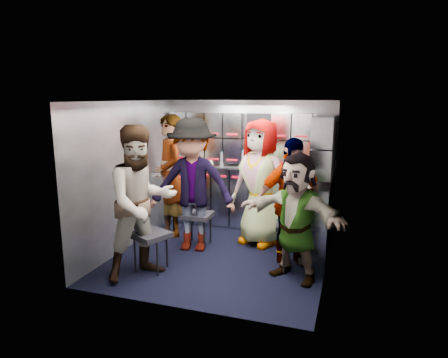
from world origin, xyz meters
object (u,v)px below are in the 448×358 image
(jump_seat_center, at_px, (262,213))
(attendant_arc_a, at_px, (142,203))
(attendant_arc_d, at_px, (290,202))
(jump_seat_mid_right, at_px, (291,228))
(attendant_arc_e, at_px, (296,217))
(jump_seat_mid_left, at_px, (198,217))
(jump_seat_near_right, at_px, (297,243))
(attendant_standing, at_px, (170,176))
(attendant_arc_c, at_px, (260,183))
(attendant_arc_b, at_px, (192,185))
(jump_seat_near_left, at_px, (151,237))

(jump_seat_center, xyz_separation_m, attendant_arc_a, (-1.08, -1.71, 0.52))
(jump_seat_center, height_order, attendant_arc_d, attendant_arc_d)
(jump_seat_mid_right, xyz_separation_m, attendant_arc_e, (0.14, -0.62, 0.34))
(jump_seat_mid_left, height_order, attendant_arc_a, attendant_arc_a)
(jump_seat_near_right, xyz_separation_m, attendant_arc_e, (0.00, -0.18, 0.38))
(jump_seat_mid_left, xyz_separation_m, jump_seat_near_right, (1.52, -0.49, -0.04))
(attendant_arc_a, bearing_deg, jump_seat_near_right, -32.39)
(jump_seat_mid_left, distance_m, attendant_arc_a, 1.30)
(jump_seat_center, distance_m, attendant_arc_a, 2.09)
(attendant_standing, height_order, attendant_arc_d, attendant_standing)
(attendant_arc_c, relative_size, attendant_arc_e, 1.20)
(attendant_standing, relative_size, attendant_arc_e, 1.23)
(attendant_standing, relative_size, attendant_arc_d, 1.14)
(attendant_arc_b, bearing_deg, attendant_arc_a, -111.27)
(attendant_standing, bearing_deg, attendant_arc_d, 31.03)
(jump_seat_near_left, distance_m, attendant_arc_a, 0.52)
(jump_seat_near_right, distance_m, attendant_standing, 2.32)
(jump_seat_near_right, distance_m, attendant_arc_b, 1.65)
(jump_seat_near_left, xyz_separation_m, attendant_arc_c, (1.08, 1.35, 0.49))
(attendant_arc_d, bearing_deg, attendant_arc_b, 142.91)
(jump_seat_mid_right, distance_m, jump_seat_near_right, 0.46)
(jump_seat_near_left, bearing_deg, jump_seat_center, 54.78)
(jump_seat_near_left, bearing_deg, jump_seat_mid_left, 76.75)
(attendant_arc_c, height_order, attendant_arc_e, attendant_arc_c)
(attendant_arc_d, bearing_deg, jump_seat_mid_right, 55.30)
(jump_seat_mid_right, xyz_separation_m, attendant_arc_c, (-0.53, 0.42, 0.50))
(jump_seat_near_right, relative_size, attendant_arc_b, 0.25)
(attendant_standing, distance_m, attendant_arc_e, 2.33)
(jump_seat_near_left, height_order, attendant_standing, attendant_standing)
(jump_seat_mid_right, bearing_deg, attendant_arc_c, 142.06)
(jump_seat_center, distance_m, attendant_standing, 1.55)
(attendant_arc_b, bearing_deg, jump_seat_near_left, -114.06)
(attendant_standing, bearing_deg, attendant_arc_b, 6.40)
(jump_seat_mid_right, distance_m, attendant_arc_e, 0.72)
(attendant_arc_b, bearing_deg, jump_seat_center, 32.20)
(jump_seat_near_left, height_order, jump_seat_mid_right, jump_seat_near_left)
(jump_seat_near_right, xyz_separation_m, attendant_arc_a, (-1.75, -0.68, 0.54))
(jump_seat_near_right, height_order, attendant_arc_b, attendant_arc_b)
(jump_seat_center, height_order, attendant_arc_e, attendant_arc_e)
(jump_seat_near_left, distance_m, jump_seat_mid_right, 1.87)
(attendant_arc_b, bearing_deg, attendant_arc_d, -10.42)
(jump_seat_near_left, bearing_deg, jump_seat_mid_right, 30.15)
(jump_seat_mid_left, xyz_separation_m, attendant_arc_a, (-0.23, -1.18, 0.49))
(attendant_arc_a, bearing_deg, attendant_arc_d, -23.48)
(jump_seat_mid_right, relative_size, jump_seat_near_right, 1.01)
(jump_seat_near_right, relative_size, attendant_standing, 0.25)
(attendant_standing, distance_m, attendant_arc_d, 2.04)
(jump_seat_mid_left, bearing_deg, jump_seat_mid_right, -2.39)
(attendant_arc_a, bearing_deg, jump_seat_center, 4.08)
(attendant_standing, distance_m, attendant_arc_c, 1.43)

